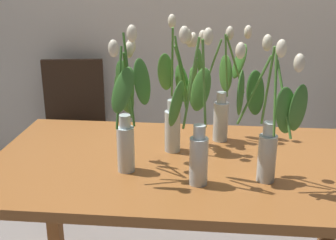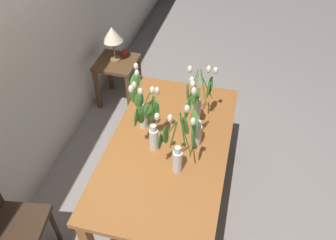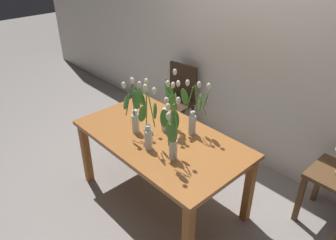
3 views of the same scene
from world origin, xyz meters
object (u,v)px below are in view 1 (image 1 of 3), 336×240
at_px(dining_table, 183,180).
at_px(tulip_vase_1, 268,125).
at_px(tulip_vase_3, 127,114).
at_px(tulip_vase_4, 222,95).
at_px(tulip_vase_2, 196,135).
at_px(dining_chair, 74,123).
at_px(tulip_vase_0, 178,100).

height_order(dining_table, tulip_vase_1, tulip_vase_1).
bearing_deg(tulip_vase_3, tulip_vase_4, 45.45).
xyz_separation_m(tulip_vase_2, dining_chair, (-0.85, 1.18, -0.40)).
bearing_deg(tulip_vase_3, tulip_vase_1, -5.60).
distance_m(tulip_vase_0, tulip_vase_3, 0.30).
relative_size(tulip_vase_4, dining_chair, 0.56).
distance_m(tulip_vase_4, dining_chair, 1.27).
bearing_deg(tulip_vase_2, dining_table, 107.27).
bearing_deg(tulip_vase_3, tulip_vase_2, -16.06).
height_order(dining_table, tulip_vase_2, tulip_vase_2).
height_order(dining_table, tulip_vase_4, tulip_vase_4).
xyz_separation_m(tulip_vase_4, dining_chair, (-0.94, 0.73, -0.43)).
xyz_separation_m(tulip_vase_1, tulip_vase_4, (-0.16, 0.42, -0.02)).
xyz_separation_m(dining_table, tulip_vase_4, (0.16, 0.26, 0.30)).
xyz_separation_m(tulip_vase_3, dining_chair, (-0.58, 1.10, -0.45)).
distance_m(tulip_vase_2, tulip_vase_4, 0.46).
height_order(tulip_vase_3, dining_chair, tulip_vase_3).
xyz_separation_m(dining_table, dining_chair, (-0.79, 1.00, -0.12)).
xyz_separation_m(dining_table, tulip_vase_0, (-0.03, 0.13, 0.31)).
bearing_deg(tulip_vase_1, tulip_vase_2, -174.33).
distance_m(dining_table, tulip_vase_4, 0.43).
relative_size(tulip_vase_2, tulip_vase_4, 1.10).
bearing_deg(tulip_vase_1, dining_table, 153.12).
height_order(tulip_vase_2, tulip_vase_4, tulip_vase_2).
bearing_deg(tulip_vase_0, dining_table, -75.96).
xyz_separation_m(dining_table, tulip_vase_1, (0.31, -0.16, 0.32)).
height_order(tulip_vase_3, tulip_vase_4, tulip_vase_3).
height_order(tulip_vase_1, dining_chair, tulip_vase_1).
bearing_deg(dining_chair, tulip_vase_3, -62.29).
bearing_deg(dining_table, tulip_vase_4, 59.29).
bearing_deg(tulip_vase_2, tulip_vase_1, 5.67).
bearing_deg(dining_table, tulip_vase_0, 104.04).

